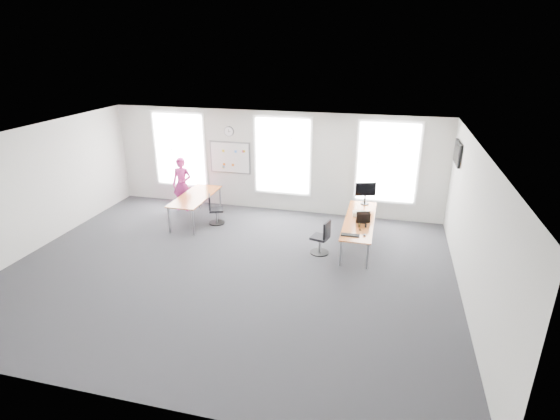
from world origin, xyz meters
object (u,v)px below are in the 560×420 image
(person, at_px, (182,184))
(keyboard, at_px, (350,235))
(chair_right, at_px, (322,239))
(monitor, at_px, (366,191))
(desk_right, at_px, (359,221))
(desk_left, at_px, (195,198))
(chair_left, at_px, (215,211))
(headphones, at_px, (362,225))

(person, height_order, keyboard, person)
(chair_right, height_order, keyboard, chair_right)
(person, distance_m, monitor, 5.46)
(person, bearing_deg, desk_right, -13.93)
(desk_left, bearing_deg, chair_left, -8.04)
(desk_right, height_order, monitor, monitor)
(chair_right, xyz_separation_m, chair_left, (-3.24, 1.13, -0.00))
(desk_right, bearing_deg, chair_left, 175.13)
(headphones, relative_size, monitor, 0.32)
(chair_left, bearing_deg, keyboard, -131.83)
(headphones, bearing_deg, desk_left, 165.53)
(chair_right, bearing_deg, person, -97.59)
(desk_right, distance_m, headphones, 0.49)
(desk_left, bearing_deg, chair_right, -17.57)
(person, xyz_separation_m, monitor, (5.45, 0.03, 0.22))
(chair_left, bearing_deg, desk_left, 59.45)
(chair_left, height_order, keyboard, chair_left)
(chair_left, distance_m, keyboard, 4.18)
(desk_left, xyz_separation_m, chair_right, (3.84, -1.22, -0.31))
(desk_right, xyz_separation_m, chair_right, (-0.82, -0.79, -0.24))
(desk_right, bearing_deg, desk_left, 174.72)
(desk_right, relative_size, desk_left, 1.32)
(desk_left, bearing_deg, desk_right, -5.28)
(keyboard, relative_size, headphones, 2.16)
(desk_right, distance_m, chair_right, 1.16)
(keyboard, relative_size, monitor, 0.69)
(desk_left, relative_size, chair_right, 2.40)
(keyboard, bearing_deg, monitor, 83.70)
(chair_left, bearing_deg, monitor, -101.44)
(desk_right, distance_m, keyboard, 1.04)
(keyboard, xyz_separation_m, monitor, (0.18, 2.18, 0.36))
(chair_left, xyz_separation_m, headphones, (4.16, -0.82, 0.34))
(desk_right, relative_size, keyboard, 6.41)
(chair_right, relative_size, person, 0.53)
(keyboard, height_order, headphones, headphones)
(desk_left, distance_m, monitor, 4.78)
(desk_right, distance_m, person, 5.53)
(keyboard, bearing_deg, chair_left, 159.06)
(chair_left, xyz_separation_m, person, (-1.34, 0.78, 0.45))
(monitor, bearing_deg, keyboard, -111.76)
(desk_right, relative_size, monitor, 4.40)
(monitor, bearing_deg, headphones, -105.26)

